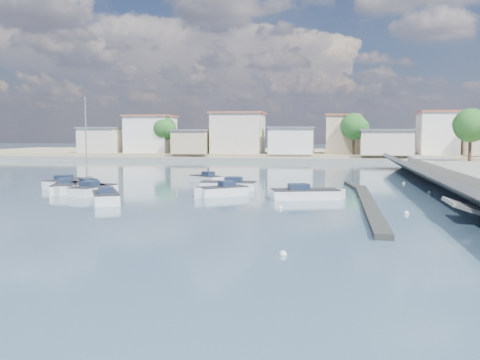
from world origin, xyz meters
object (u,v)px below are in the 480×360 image
at_px(motorboat_a, 105,198).
at_px(motorboat_d, 220,192).
at_px(motorboat_g, 64,189).
at_px(sailboat, 86,187).
at_px(motorboat_f, 205,179).
at_px(motorboat_e, 69,183).
at_px(motorboat_h, 309,195).
at_px(motorboat_c, 225,186).
at_px(motorboat_b, 95,190).

xyz_separation_m(motorboat_a, motorboat_d, (8.00, 5.84, -0.00)).
relative_size(motorboat_a, motorboat_g, 0.93).
height_order(motorboat_a, sailboat, sailboat).
bearing_deg(motorboat_f, motorboat_e, -150.32).
relative_size(motorboat_d, motorboat_f, 1.08).
bearing_deg(motorboat_h, motorboat_a, -162.48).
height_order(motorboat_c, motorboat_g, same).
bearing_deg(motorboat_c, sailboat, -163.86).
height_order(motorboat_d, motorboat_h, same).
bearing_deg(motorboat_a, motorboat_h, 17.52).
bearing_deg(motorboat_a, motorboat_b, 122.77).
bearing_deg(motorboat_e, motorboat_c, 0.58).
relative_size(motorboat_g, sailboat, 0.61).
height_order(motorboat_a, motorboat_g, same).
xyz_separation_m(motorboat_c, motorboat_e, (-16.10, -0.16, -0.00)).
bearing_deg(sailboat, motorboat_g, -136.80).
bearing_deg(motorboat_f, sailboat, -130.00).
xyz_separation_m(motorboat_b, motorboat_e, (-5.50, 5.75, 0.00)).
relative_size(motorboat_c, motorboat_h, 0.95).
bearing_deg(motorboat_g, motorboat_d, 0.26).
xyz_separation_m(motorboat_b, motorboat_f, (6.86, 12.80, 0.00)).
bearing_deg(motorboat_a, motorboat_e, 129.11).
xyz_separation_m(motorboat_a, sailboat, (-5.12, 7.17, 0.03)).
xyz_separation_m(motorboat_a, motorboat_c, (7.45, 10.81, 0.00)).
relative_size(motorboat_b, motorboat_g, 0.97).
distance_m(motorboat_e, sailboat, 4.96).
xyz_separation_m(motorboat_b, motorboat_h, (18.86, 0.07, 0.00)).
relative_size(motorboat_f, motorboat_g, 0.75).
bearing_deg(motorboat_a, sailboat, 125.51).
xyz_separation_m(motorboat_f, sailboat, (-8.82, -10.52, 0.03)).
bearing_deg(motorboat_d, motorboat_e, 163.92).
relative_size(motorboat_b, motorboat_d, 1.21).
bearing_deg(motorboat_h, motorboat_b, -179.80).
xyz_separation_m(motorboat_f, motorboat_g, (-10.31, -11.91, 0.00)).
relative_size(motorboat_a, sailboat, 0.57).
xyz_separation_m(motorboat_a, motorboat_f, (3.71, 17.69, -0.00)).
distance_m(motorboat_b, motorboat_e, 7.96).
relative_size(motorboat_c, motorboat_e, 1.06).
height_order(motorboat_e, motorboat_g, same).
bearing_deg(motorboat_a, motorboat_f, 78.17).
distance_m(motorboat_a, motorboat_e, 13.72).
bearing_deg(motorboat_b, motorboat_c, 29.17).
xyz_separation_m(motorboat_f, motorboat_h, (12.00, -12.73, 0.00)).
bearing_deg(motorboat_h, motorboat_g, 177.90).
distance_m(motorboat_f, motorboat_g, 15.75).
xyz_separation_m(motorboat_d, motorboat_e, (-16.65, 4.80, 0.00)).
bearing_deg(motorboat_f, motorboat_a, -101.83).
relative_size(motorboat_d, motorboat_h, 0.71).
relative_size(motorboat_a, motorboat_c, 0.87).
relative_size(motorboat_f, motorboat_h, 0.66).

